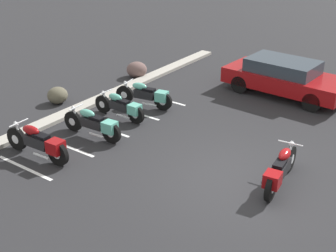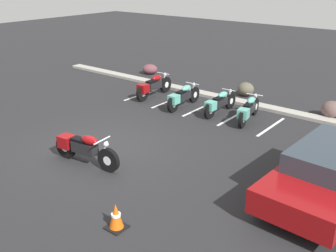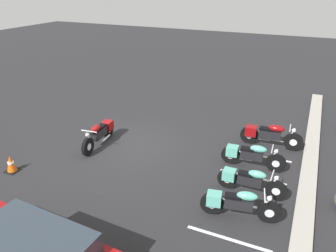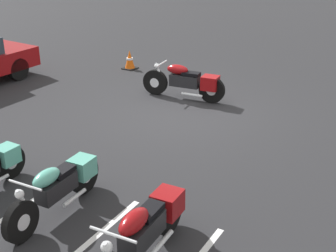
# 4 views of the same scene
# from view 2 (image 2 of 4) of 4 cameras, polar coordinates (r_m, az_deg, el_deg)

# --- Properties ---
(ground) EXTENTS (60.00, 60.00, 0.00)m
(ground) POSITION_cam_2_polar(r_m,az_deg,el_deg) (11.97, -9.65, -3.18)
(ground) COLOR #262628
(motorcycle_maroon_featured) EXTENTS (2.22, 0.66, 0.88)m
(motorcycle_maroon_featured) POSITION_cam_2_polar(r_m,az_deg,el_deg) (10.97, -12.24, -3.11)
(motorcycle_maroon_featured) COLOR black
(motorcycle_maroon_featured) RESTS_ON ground
(parked_bike_0) EXTENTS (0.64, 2.27, 0.89)m
(parked_bike_0) POSITION_cam_2_polar(r_m,az_deg,el_deg) (16.44, -2.24, 5.81)
(parked_bike_0) COLOR black
(parked_bike_0) RESTS_ON ground
(parked_bike_1) EXTENTS (0.59, 2.11, 0.83)m
(parked_bike_1) POSITION_cam_2_polar(r_m,az_deg,el_deg) (15.15, 2.11, 4.29)
(parked_bike_1) COLOR black
(parked_bike_1) RESTS_ON ground
(parked_bike_2) EXTENTS (0.57, 2.02, 0.79)m
(parked_bike_2) POSITION_cam_2_polar(r_m,az_deg,el_deg) (14.57, 7.41, 3.33)
(parked_bike_2) COLOR black
(parked_bike_2) RESTS_ON ground
(parked_bike_3) EXTENTS (0.73, 2.08, 0.83)m
(parked_bike_3) POSITION_cam_2_polar(r_m,az_deg,el_deg) (13.98, 11.58, 2.32)
(parked_bike_3) COLOR black
(parked_bike_3) RESTS_ON ground
(car_red) EXTENTS (2.01, 4.38, 1.29)m
(car_red) POSITION_cam_2_polar(r_m,az_deg,el_deg) (9.79, 22.46, -6.10)
(car_red) COLOR black
(car_red) RESTS_ON ground
(concrete_curb) EXTENTS (18.00, 0.50, 0.12)m
(concrete_curb) POSITION_cam_2_polar(r_m,az_deg,el_deg) (16.58, 6.87, 4.31)
(concrete_curb) COLOR #A8A399
(concrete_curb) RESTS_ON ground
(landscape_rock_0) EXTENTS (1.04, 1.06, 0.62)m
(landscape_rock_0) POSITION_cam_2_polar(r_m,az_deg,el_deg) (15.26, 22.70, 2.19)
(landscape_rock_0) COLOR brown
(landscape_rock_0) RESTS_ON ground
(landscape_rock_1) EXTENTS (0.86, 0.84, 0.58)m
(landscape_rock_1) POSITION_cam_2_polar(r_m,az_deg,el_deg) (16.97, 11.20, 5.27)
(landscape_rock_1) COLOR brown
(landscape_rock_1) RESTS_ON ground
(landscape_rock_2) EXTENTS (0.98, 0.94, 0.51)m
(landscape_rock_2) POSITION_cam_2_polar(r_m,az_deg,el_deg) (20.29, -2.65, 8.24)
(landscape_rock_2) COLOR brown
(landscape_rock_2) RESTS_ON ground
(traffic_cone) EXTENTS (0.40, 0.40, 0.58)m
(traffic_cone) POSITION_cam_2_polar(r_m,az_deg,el_deg) (8.33, -7.56, -12.93)
(traffic_cone) COLOR black
(traffic_cone) RESTS_ON ground
(stall_line_0) EXTENTS (0.10, 2.10, 0.00)m
(stall_line_0) POSITION_cam_2_polar(r_m,az_deg,el_deg) (16.91, -3.91, 4.57)
(stall_line_0) COLOR white
(stall_line_0) RESTS_ON ground
(stall_line_1) EXTENTS (0.10, 2.10, 0.00)m
(stall_line_1) POSITION_cam_2_polar(r_m,az_deg,el_deg) (15.99, 0.06, 3.60)
(stall_line_1) COLOR white
(stall_line_1) RESTS_ON ground
(stall_line_2) EXTENTS (0.10, 2.10, 0.00)m
(stall_line_2) POSITION_cam_2_polar(r_m,az_deg,el_deg) (15.16, 4.48, 2.49)
(stall_line_2) COLOR white
(stall_line_2) RESTS_ON ground
(stall_line_3) EXTENTS (0.10, 2.10, 0.00)m
(stall_line_3) POSITION_cam_2_polar(r_m,az_deg,el_deg) (14.43, 9.38, 1.25)
(stall_line_3) COLOR white
(stall_line_3) RESTS_ON ground
(stall_line_4) EXTENTS (0.10, 2.10, 0.00)m
(stall_line_4) POSITION_cam_2_polar(r_m,az_deg,el_deg) (13.83, 14.74, -0.12)
(stall_line_4) COLOR white
(stall_line_4) RESTS_ON ground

